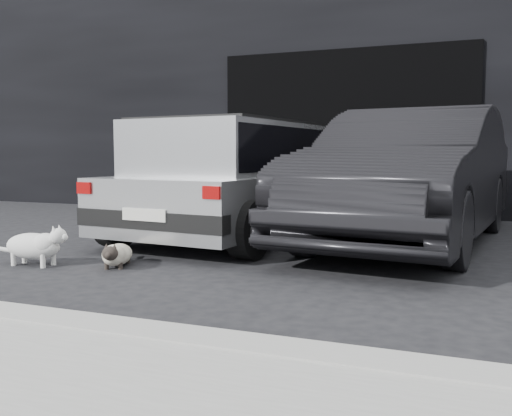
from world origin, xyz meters
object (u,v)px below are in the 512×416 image
at_px(second_car, 411,176).
at_px(cat_white, 36,245).
at_px(cat_siamese, 116,255).
at_px(silver_hatchback, 238,174).

relative_size(second_car, cat_white, 5.63).
height_order(second_car, cat_siamese, second_car).
distance_m(second_car, cat_siamese, 3.23).
xyz_separation_m(silver_hatchback, second_car, (1.93, 0.26, 0.00)).
bearing_deg(cat_white, silver_hatchback, 154.91).
bearing_deg(cat_white, cat_siamese, 104.16).
relative_size(silver_hatchback, cat_white, 4.76).
height_order(second_car, cat_white, second_car).
relative_size(second_car, cat_siamese, 6.89).
xyz_separation_m(second_car, cat_siamese, (-2.19, -2.29, -0.63)).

